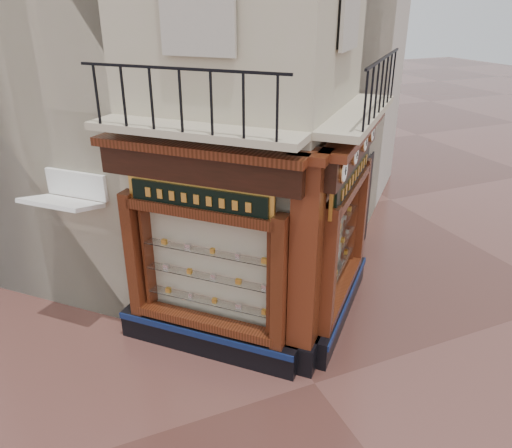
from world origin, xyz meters
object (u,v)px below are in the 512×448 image
signboard_left (198,198)px  signboard_right (352,175)px  clock_a (343,171)px  clock_d (372,133)px  corner_pilaster (305,271)px  clock_c (364,143)px  clock_b (355,155)px  awning (83,326)px

signboard_left → signboard_right: size_ratio=0.86×
clock_a → clock_d: clock_a is taller
corner_pilaster → signboard_right: corner_pilaster is taller
corner_pilaster → clock_c: bearing=-11.4°
corner_pilaster → signboard_left: (-1.46, 1.01, 1.15)m
clock_c → signboard_left: clock_c is taller
clock_d → signboard_left: (-3.80, -0.73, -0.52)m
signboard_left → clock_c: bearing=-131.8°
corner_pilaster → clock_d: 3.36m
corner_pilaster → signboard_left: 2.12m
clock_a → signboard_right: (0.90, 1.06, -0.52)m
corner_pilaster → clock_a: 1.76m
clock_b → clock_d: size_ratio=0.98×
signboard_left → signboard_right: (2.92, 0.00, -0.00)m
clock_c → clock_d: (0.54, 0.54, 0.00)m
clock_d → clock_c: bearing=-180.0°
clock_b → clock_a: bearing=-180.0°
clock_b → awning: 6.32m
corner_pilaster → clock_d: size_ratio=11.45×
clock_c → clock_a: bearing=180.0°
clock_d → signboard_right: bearing=174.4°
clock_b → signboard_right: clock_b is taller
clock_d → awning: (-5.84, 1.05, -3.62)m
clock_a → clock_c: size_ratio=1.16×
corner_pilaster → clock_c: (1.80, 1.20, 1.67)m
corner_pilaster → awning: size_ratio=3.01×
signboard_right → signboard_left: bearing=135.0°
clock_b → clock_c: (0.62, 0.62, 0.00)m
clock_a → clock_b: clock_a is taller
clock_a → awning: clock_a is taller
signboard_right → corner_pilaster: bearing=169.8°
clock_c → clock_d: bearing=0.0°
clock_a → signboard_left: size_ratio=0.21×
clock_d → signboard_left: size_ratio=0.18×
clock_a → awning: size_ratio=0.30×
clock_d → awning: clock_d is taller
clock_a → signboard_left: (-2.02, 1.06, -0.52)m
clock_c → signboard_right: 0.65m
clock_d → signboard_left: clock_d is taller
awning → clock_d: bearing=-145.2°
clock_b → signboard_left: bearing=125.7°
awning → signboard_right: (4.96, -1.78, 3.10)m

